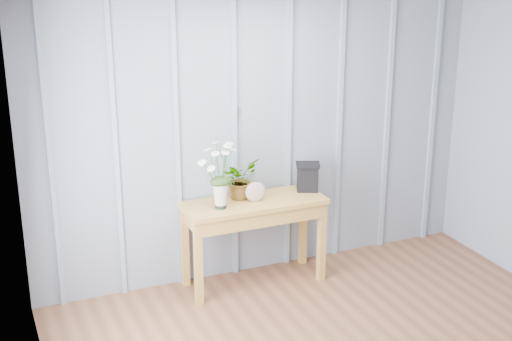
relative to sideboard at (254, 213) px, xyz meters
name	(u,v)px	position (x,y,z in m)	size (l,w,h in m)	color
room_shell	(342,74)	(0.18, -1.08, 1.35)	(4.00, 4.50, 2.50)	gray
sideboard	(254,213)	(0.00, 0.00, 0.00)	(1.20, 0.45, 0.75)	#AC7F37
daisy_vase	(220,165)	(-0.31, -0.05, 0.48)	(0.41, 0.32, 0.59)	black
spider_plant	(240,179)	(-0.08, 0.11, 0.28)	(0.30, 0.26, 0.34)	#203914
felt_disc_vessel	(256,192)	(0.01, -0.03, 0.20)	(0.17, 0.05, 0.17)	brown
carved_box	(308,177)	(0.52, 0.05, 0.24)	(0.25, 0.23, 0.25)	black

